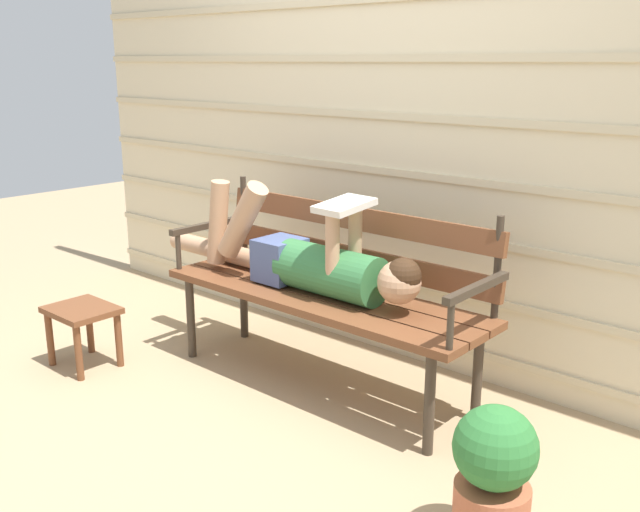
{
  "coord_description": "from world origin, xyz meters",
  "views": [
    {
      "loc": [
        2.12,
        -2.3,
        1.53
      ],
      "look_at": [
        0.0,
        0.1,
        0.65
      ],
      "focal_mm": 40.06,
      "sensor_mm": 36.0,
      "label": 1
    }
  ],
  "objects_px": {
    "park_bench": "(330,281)",
    "reclining_person": "(306,259)",
    "footstool": "(82,320)",
    "potted_plant": "(493,476)"
  },
  "relations": [
    {
      "from": "footstool",
      "to": "park_bench",
      "type": "bearing_deg",
      "value": 33.4
    },
    {
      "from": "reclining_person",
      "to": "footstool",
      "type": "height_order",
      "value": "reclining_person"
    },
    {
      "from": "reclining_person",
      "to": "footstool",
      "type": "bearing_deg",
      "value": -147.16
    },
    {
      "from": "park_bench",
      "to": "footstool",
      "type": "xyz_separation_m",
      "value": [
        -1.07,
        -0.7,
        -0.27
      ]
    },
    {
      "from": "potted_plant",
      "to": "park_bench",
      "type": "bearing_deg",
      "value": 153.25
    },
    {
      "from": "reclining_person",
      "to": "footstool",
      "type": "distance_m",
      "value": 1.22
    },
    {
      "from": "park_bench",
      "to": "reclining_person",
      "type": "relative_size",
      "value": 0.99
    },
    {
      "from": "park_bench",
      "to": "footstool",
      "type": "relative_size",
      "value": 4.91
    },
    {
      "from": "reclining_person",
      "to": "footstool",
      "type": "xyz_separation_m",
      "value": [
        -0.98,
        -0.63,
        -0.37
      ]
    },
    {
      "from": "footstool",
      "to": "potted_plant",
      "type": "relative_size",
      "value": 0.7
    }
  ]
}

